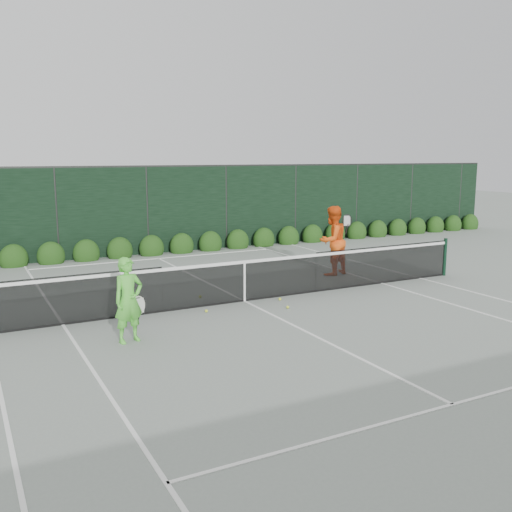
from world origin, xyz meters
TOP-DOWN VIEW (x-y plane):
  - ground at (0.00, 0.00)m, footprint 80.00×80.00m
  - tennis_net at (-0.02, 0.00)m, footprint 12.90×0.10m
  - player_woman at (-3.19, -1.65)m, footprint 0.68×0.51m
  - player_man at (3.59, 1.56)m, footprint 1.13×0.97m
  - court_lines at (0.00, 0.00)m, footprint 11.03×23.83m
  - windscreen_fence at (0.00, -2.71)m, footprint 32.00×21.07m
  - hedge_row at (-0.00, 7.15)m, footprint 31.66×0.65m
  - tennis_balls at (-0.64, -0.15)m, footprint 3.42×1.88m

SIDE VIEW (x-z plane):
  - ground at x=0.00m, z-range 0.00..0.00m
  - court_lines at x=0.00m, z-range 0.00..0.01m
  - tennis_balls at x=-0.64m, z-range 0.00..0.07m
  - hedge_row at x=0.00m, z-range -0.23..0.70m
  - tennis_net at x=-0.02m, z-range 0.00..1.07m
  - player_woman at x=-3.19m, z-range 0.00..1.58m
  - player_man at x=3.59m, z-range 0.00..1.98m
  - windscreen_fence at x=0.00m, z-range -0.02..3.04m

